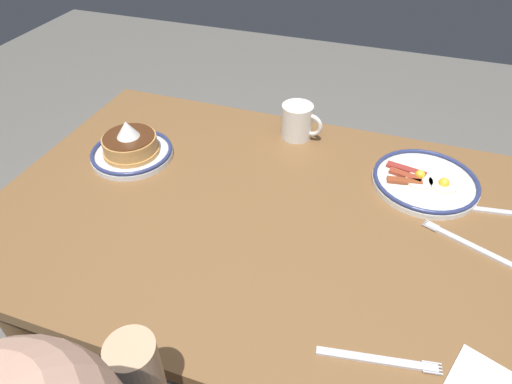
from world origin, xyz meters
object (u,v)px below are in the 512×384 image
Objects in this scene: plate_near_main at (425,181)px; coffee_mug at (298,121)px; plate_center_pancakes at (131,148)px; fork_near at (379,360)px; fork_far at (468,244)px.

plate_near_main is 2.13× the size of coffee_mug.
coffee_mug is at bearing -17.56° from plate_near_main.
plate_center_pancakes reaches higher than fork_near.
plate_near_main is 1.31× the size of fork_far.
coffee_mug is (0.36, -0.11, 0.04)m from plate_near_main.
coffee_mug is 0.70m from fork_near.
plate_center_pancakes is 1.11× the size of fork_far.
plate_center_pancakes is 1.05× the size of fork_near.
plate_near_main is 0.76m from plate_center_pancakes.
coffee_mug is at bearing -32.73° from fork_far.
fork_far is (-0.10, 0.18, -0.01)m from plate_near_main.
plate_near_main is at bearing -95.16° from fork_near.
coffee_mug is at bearing -148.05° from plate_center_pancakes.
fork_far is at bearing 176.61° from plate_center_pancakes.
plate_center_pancakes is (0.75, 0.13, 0.02)m from plate_near_main.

